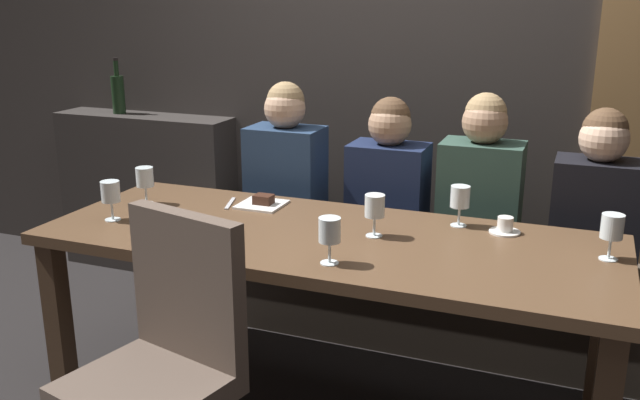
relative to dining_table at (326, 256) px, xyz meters
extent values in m
cube|color=#383330|center=(0.00, 1.22, 0.85)|extent=(6.00, 0.12, 3.00)
cube|color=#2F2B29|center=(-1.55, 1.04, -0.18)|extent=(1.10, 0.28, 0.95)
cube|color=#493422|center=(-1.03, -0.35, -0.30)|extent=(0.08, 0.08, 0.69)
cube|color=#493422|center=(-1.03, 0.35, -0.30)|extent=(0.08, 0.08, 0.69)
cube|color=#493422|center=(1.03, 0.35, -0.30)|extent=(0.08, 0.08, 0.69)
cube|color=brown|center=(0.00, 0.00, 0.07)|extent=(2.20, 0.84, 0.04)
cube|color=#312A23|center=(0.00, 0.70, -0.48)|extent=(2.50, 0.40, 0.35)
cube|color=#473D33|center=(0.00, 0.70, -0.25)|extent=(2.50, 0.44, 0.10)
cube|color=brown|center=(-0.28, -0.80, -0.19)|extent=(0.53, 0.53, 0.08)
cube|color=brown|center=(-0.23, -0.62, 0.09)|extent=(0.44, 0.16, 0.48)
cube|color=navy|center=(-0.47, 0.67, 0.08)|extent=(0.36, 0.24, 0.56)
sphere|color=tan|center=(-0.47, 0.67, 0.45)|extent=(0.20, 0.20, 0.20)
sphere|color=#9E7F56|center=(-0.47, 0.68, 0.49)|extent=(0.18, 0.18, 0.18)
cube|color=#192342|center=(0.05, 0.70, 0.05)|extent=(0.36, 0.24, 0.51)
sphere|color=tan|center=(0.05, 0.70, 0.40)|extent=(0.20, 0.20, 0.20)
sphere|color=brown|center=(0.05, 0.71, 0.43)|extent=(0.18, 0.18, 0.18)
cube|color=#2D473D|center=(0.47, 0.71, 0.07)|extent=(0.36, 0.24, 0.55)
sphere|color=tan|center=(0.47, 0.71, 0.44)|extent=(0.20, 0.20, 0.20)
sphere|color=#9E7F56|center=(0.47, 0.72, 0.47)|extent=(0.18, 0.18, 0.18)
cube|color=black|center=(0.96, 0.69, 0.05)|extent=(0.36, 0.24, 0.51)
sphere|color=#DBB293|center=(0.96, 0.69, 0.40)|extent=(0.20, 0.20, 0.20)
sphere|color=brown|center=(0.96, 0.70, 0.44)|extent=(0.18, 0.18, 0.18)
cylinder|color=black|center=(-1.71, 1.03, 0.41)|extent=(0.08, 0.08, 0.22)
cylinder|color=black|center=(-1.71, 1.03, 0.56)|extent=(0.03, 0.03, 0.09)
cylinder|color=black|center=(-1.71, 1.03, 0.62)|extent=(0.03, 0.03, 0.02)
cylinder|color=silver|center=(-0.87, -0.15, 0.09)|extent=(0.06, 0.06, 0.00)
cylinder|color=silver|center=(-0.87, -0.15, 0.13)|extent=(0.01, 0.01, 0.07)
cylinder|color=silver|center=(-0.87, -0.15, 0.21)|extent=(0.08, 0.08, 0.08)
cylinder|color=silver|center=(0.46, 0.29, 0.09)|extent=(0.06, 0.06, 0.00)
cylinder|color=silver|center=(0.46, 0.29, 0.13)|extent=(0.01, 0.01, 0.07)
cylinder|color=silver|center=(0.46, 0.29, 0.21)|extent=(0.08, 0.08, 0.08)
cylinder|color=maroon|center=(0.46, 0.29, 0.19)|extent=(0.07, 0.07, 0.04)
cylinder|color=silver|center=(1.01, 0.11, 0.09)|extent=(0.06, 0.06, 0.00)
cylinder|color=silver|center=(1.01, 0.11, 0.13)|extent=(0.01, 0.01, 0.07)
cylinder|color=silver|center=(1.01, 0.11, 0.21)|extent=(0.08, 0.08, 0.08)
cylinder|color=gold|center=(1.01, 0.11, 0.18)|extent=(0.07, 0.07, 0.03)
cylinder|color=silver|center=(-0.88, 0.10, 0.09)|extent=(0.06, 0.06, 0.00)
cylinder|color=silver|center=(-0.88, 0.10, 0.13)|extent=(0.01, 0.01, 0.07)
cylinder|color=silver|center=(-0.88, 0.10, 0.21)|extent=(0.08, 0.08, 0.08)
cylinder|color=maroon|center=(-0.88, 0.10, 0.19)|extent=(0.07, 0.07, 0.04)
cylinder|color=silver|center=(0.12, -0.28, 0.09)|extent=(0.06, 0.06, 0.00)
cylinder|color=silver|center=(0.12, -0.28, 0.13)|extent=(0.01, 0.01, 0.07)
cylinder|color=silver|center=(0.12, -0.28, 0.21)|extent=(0.08, 0.08, 0.08)
cylinder|color=maroon|center=(0.12, -0.28, 0.18)|extent=(0.07, 0.07, 0.03)
cylinder|color=silver|center=(0.18, 0.05, 0.09)|extent=(0.06, 0.06, 0.00)
cylinder|color=silver|center=(0.18, 0.05, 0.13)|extent=(0.01, 0.01, 0.07)
cylinder|color=silver|center=(0.18, 0.05, 0.21)|extent=(0.08, 0.08, 0.08)
cylinder|color=white|center=(0.64, 0.27, 0.09)|extent=(0.12, 0.12, 0.01)
cylinder|color=white|center=(0.64, 0.27, 0.12)|extent=(0.06, 0.06, 0.06)
cylinder|color=brown|center=(0.64, 0.27, 0.15)|extent=(0.05, 0.05, 0.01)
cube|color=white|center=(-0.40, 0.25, 0.09)|extent=(0.19, 0.19, 0.01)
cube|color=#381E14|center=(-0.39, 0.25, 0.12)|extent=(0.08, 0.06, 0.04)
cube|color=silver|center=(-0.54, 0.22, 0.09)|extent=(0.07, 0.17, 0.01)
camera|label=1|loc=(0.89, -2.34, 0.96)|focal=38.74mm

